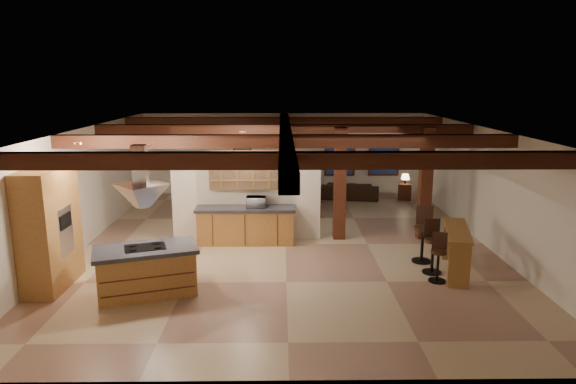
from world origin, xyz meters
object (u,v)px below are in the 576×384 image
Objects in this scene: kitchen_island at (146,270)px; sofa at (350,190)px; bar_counter at (456,243)px; dining_table at (281,203)px.

kitchen_island reaches higher than sofa.
bar_counter is (1.35, -7.04, 0.37)m from sofa.
sofa is at bearing 58.35° from kitchen_island.
dining_table is at bearing 125.92° from bar_counter.
bar_counter is at bearing 111.18° from sofa.
sofa is (4.97, 8.07, -0.19)m from kitchen_island.
bar_counter is at bearing 9.24° from kitchen_island.
kitchen_island is 9.48m from sofa.
dining_table is (2.60, 6.17, -0.15)m from kitchen_island.
sofa is 1.05× the size of bar_counter.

